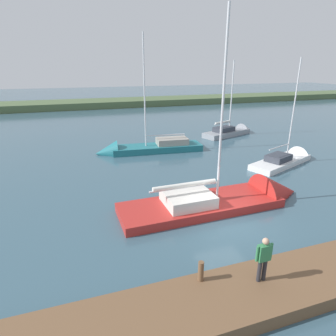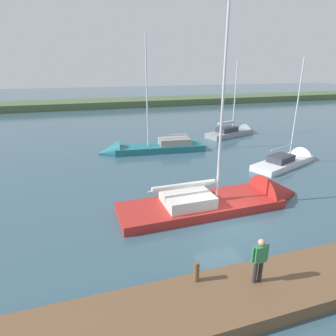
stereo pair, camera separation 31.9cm
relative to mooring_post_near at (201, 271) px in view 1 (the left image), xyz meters
The scene contains 9 objects.
ground_plane 5.12m from the mooring_post_near, 129.90° to the right, with size 200.00×200.00×0.00m, color #385666.
far_shoreline 50.01m from the mooring_post_near, 93.71° to the right, with size 180.00×8.00×2.40m, color #4C603D.
dock_pier 3.41m from the mooring_post_near, 164.99° to the left, with size 21.57×2.48×0.52m, color brown.
mooring_post_near is the anchor object (origin of this frame).
sailboat_far_left 7.53m from the mooring_post_near, 130.91° to the right, with size 10.99×3.06×11.47m.
sailboat_near_dock 17.49m from the mooring_post_near, 97.24° to the right, with size 9.79×3.02×10.96m.
sailboat_far_right 16.98m from the mooring_post_near, 140.03° to the right, with size 7.66×4.47×8.89m.
sailboat_outer_mooring 25.21m from the mooring_post_near, 123.13° to the right, with size 7.45×4.14×8.81m.
person_on_dock 2.15m from the mooring_post_near, 161.45° to the left, with size 0.64×0.22×1.67m.
Camera 1 is at (6.82, 11.06, 7.46)m, focal length 30.64 mm.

